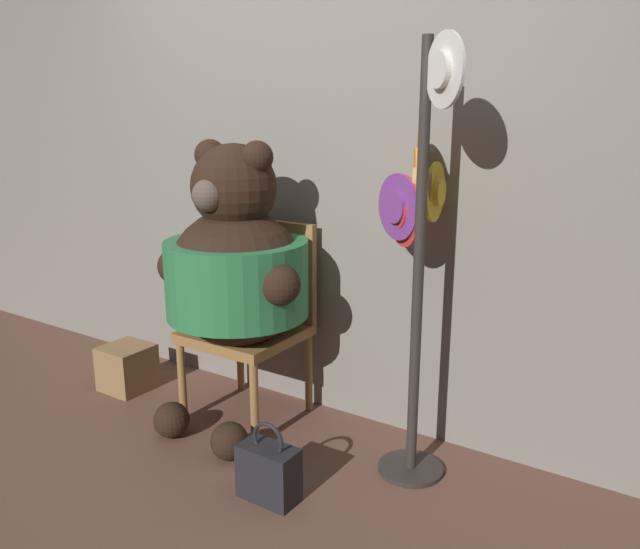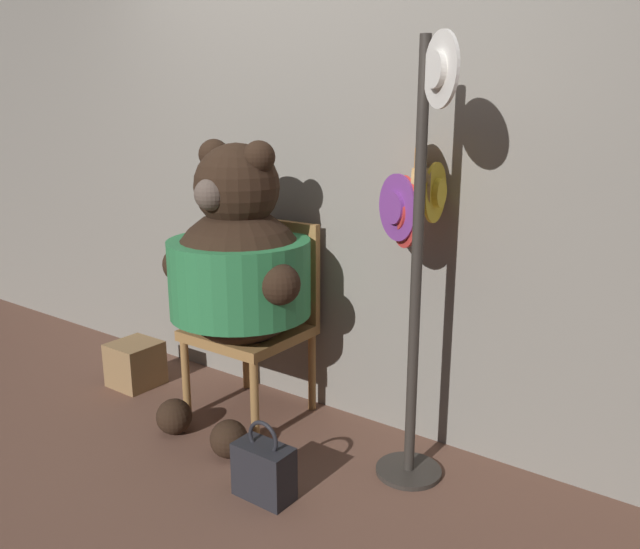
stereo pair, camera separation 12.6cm
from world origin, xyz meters
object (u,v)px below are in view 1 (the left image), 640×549
handbag_on_ground (269,471)px  teddy_bear (236,269)px  chair (256,313)px  hat_display_rack (418,225)px

handbag_on_ground → teddy_bear: bearing=140.0°
chair → hat_display_rack: hat_display_rack is taller
hat_display_rack → chair: bearing=177.3°
teddy_bear → chair: bearing=98.5°
hat_display_rack → handbag_on_ground: size_ratio=5.32×
chair → handbag_on_ground: bearing=-48.2°
teddy_bear → hat_display_rack: size_ratio=0.78×
hat_display_rack → handbag_on_ground: bearing=-122.0°
chair → handbag_on_ground: 0.90m
chair → teddy_bear: size_ratio=0.70×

